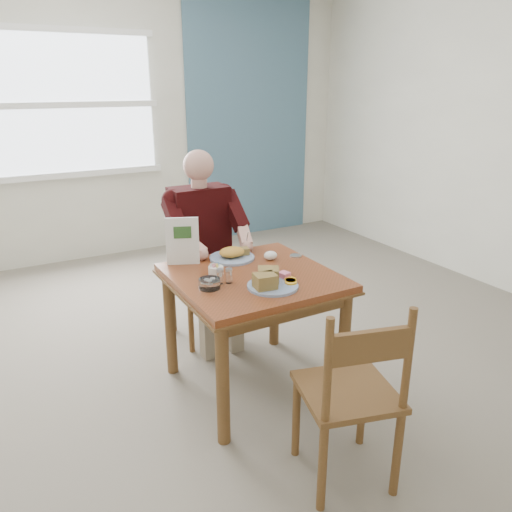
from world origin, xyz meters
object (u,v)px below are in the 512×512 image
table (253,292)px  chair_near (352,395)px  chair_far (201,274)px  diner (204,234)px  near_plate (270,281)px  far_plate (233,254)px

table → chair_near: 0.93m
chair_far → diner: diner is taller
table → near_plate: 0.26m
near_plate → chair_far: bearing=89.5°
table → far_plate: far_plate is taller
table → diner: (0.00, 0.71, 0.17)m
chair_far → diner: bearing=-90.0°
chair_far → diner: size_ratio=0.69×
table → chair_far: 0.81m
chair_far → diner: 0.34m
table → far_plate: 0.33m
table → far_plate: bearing=86.3°
diner → table: bearing=-90.0°
near_plate → far_plate: near_plate is taller
chair_far → far_plate: (0.02, -0.50, 0.30)m
table → near_plate: bearing=-92.3°
near_plate → diner: bearing=89.5°
table → chair_near: size_ratio=0.97×
chair_far → far_plate: 0.58m
chair_near → diner: size_ratio=0.69×
chair_near → diner: (-0.00, 1.63, 0.33)m
chair_near → table: bearing=90.2°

